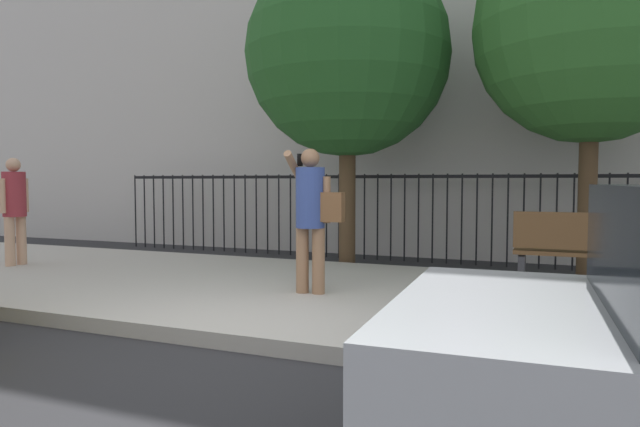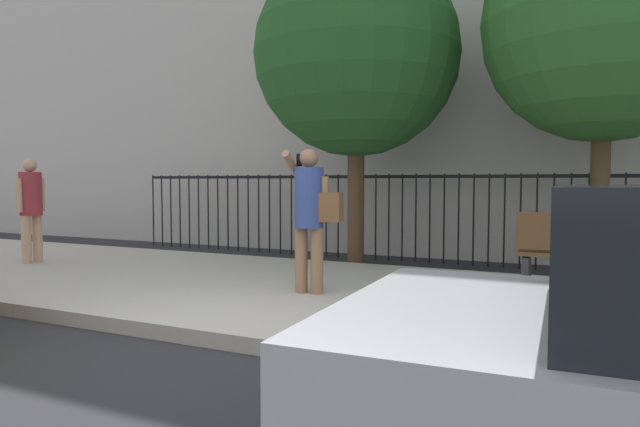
{
  "view_description": "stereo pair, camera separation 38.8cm",
  "coord_description": "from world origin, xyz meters",
  "px_view_note": "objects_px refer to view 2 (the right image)",
  "views": [
    {
      "loc": [
        2.54,
        -4.09,
        1.47
      ],
      "look_at": [
        -0.03,
        2.2,
        1.07
      ],
      "focal_mm": 31.39,
      "sensor_mm": 36.0,
      "label": 1
    },
    {
      "loc": [
        2.89,
        -3.94,
        1.47
      ],
      "look_at": [
        -0.03,
        2.2,
        1.07
      ],
      "focal_mm": 31.39,
      "sensor_mm": 36.0,
      "label": 2
    }
  ],
  "objects_px": {
    "street_tree_near": "(605,22)",
    "pedestrian_on_phone": "(311,210)",
    "street_tree_mid": "(356,54)",
    "pedestrian_walking": "(31,203)",
    "street_bench": "(590,252)"
  },
  "relations": [
    {
      "from": "pedestrian_on_phone",
      "to": "street_tree_mid",
      "type": "distance_m",
      "value": 3.71
    },
    {
      "from": "street_tree_near",
      "to": "pedestrian_walking",
      "type": "bearing_deg",
      "value": -162.51
    },
    {
      "from": "street_tree_near",
      "to": "pedestrian_on_phone",
      "type": "bearing_deg",
      "value": -136.9
    },
    {
      "from": "pedestrian_walking",
      "to": "street_bench",
      "type": "height_order",
      "value": "pedestrian_walking"
    },
    {
      "from": "pedestrian_walking",
      "to": "street_tree_near",
      "type": "relative_size",
      "value": 0.32
    },
    {
      "from": "pedestrian_on_phone",
      "to": "pedestrian_walking",
      "type": "height_order",
      "value": "pedestrian_on_phone"
    },
    {
      "from": "pedestrian_on_phone",
      "to": "street_bench",
      "type": "distance_m",
      "value": 3.27
    },
    {
      "from": "pedestrian_walking",
      "to": "street_tree_mid",
      "type": "distance_m",
      "value": 5.79
    },
    {
      "from": "pedestrian_walking",
      "to": "street_tree_near",
      "type": "distance_m",
      "value": 9.0
    },
    {
      "from": "street_tree_near",
      "to": "street_tree_mid",
      "type": "height_order",
      "value": "street_tree_near"
    },
    {
      "from": "street_tree_mid",
      "to": "street_tree_near",
      "type": "bearing_deg",
      "value": 1.53
    },
    {
      "from": "street_tree_near",
      "to": "street_tree_mid",
      "type": "distance_m",
      "value": 3.62
    },
    {
      "from": "pedestrian_on_phone",
      "to": "street_tree_near",
      "type": "distance_m",
      "value": 4.89
    },
    {
      "from": "street_bench",
      "to": "street_tree_mid",
      "type": "bearing_deg",
      "value": 157.33
    },
    {
      "from": "pedestrian_walking",
      "to": "street_tree_mid",
      "type": "height_order",
      "value": "street_tree_mid"
    }
  ]
}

